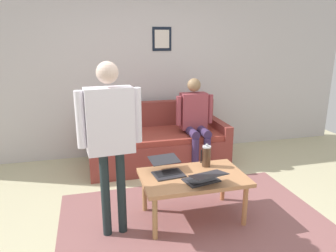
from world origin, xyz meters
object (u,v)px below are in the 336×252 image
Objects in this scene: laptop_center at (204,178)px; person_seated at (195,118)px; couch at (157,144)px; french_press at (206,156)px; laptop_left at (167,169)px; person_standing at (110,129)px; coffee_table at (193,180)px.

laptop_center is 1.59m from person_seated.
couch is 1.42m from french_press.
couch is 5.15× the size of laptop_left.
french_press is at bearing -165.54° from person_standing.
couch is at bearing -23.88° from person_seated.
person_standing is (1.03, 0.26, 0.46)m from french_press.
laptop_left is at bearing 8.94° from french_press.
laptop_left is 0.47m from french_press.
french_press is at bearing -137.63° from coffee_table.
french_press is (-0.22, -0.20, 0.17)m from coffee_table.
person_seated reaches higher than laptop_center.
person_seated is at bearing -106.14° from laptop_center.
couch reaches higher than laptop_left.
person_standing is at bearing 64.39° from couch.
couch is 1.96m from person_standing.
laptop_center is at bearing 172.75° from person_standing.
french_press reaches higher than coffee_table.
french_press reaches higher than laptop_left.
laptop_center is 0.42m from french_press.
couch is 0.70m from person_seated.
person_standing reaches higher than person_seated.
person_standing reaches higher than laptop_left.
person_standing reaches higher than couch.
french_press is 0.16× the size of person_standing.
french_press is (-0.24, 1.37, 0.29)m from couch.
person_seated is (-0.27, -1.14, 0.13)m from french_press.
french_press is (-0.46, -0.07, 0.07)m from laptop_left.
laptop_left is 0.97× the size of laptop_center.
french_press is 1.15m from person_standing.
couch is 1.55× the size of person_seated.
couch reaches higher than french_press.
laptop_center is at bearing 73.86° from person_seated.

